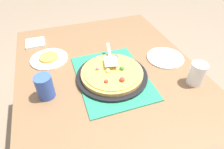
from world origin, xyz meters
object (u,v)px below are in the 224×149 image
(plate_side, at_px, (165,58))
(pizza_server, at_px, (110,56))
(pizza_pan, at_px, (112,75))
(cup_corner, at_px, (197,74))
(pizza, at_px, (112,73))
(plate_near_left, at_px, (49,59))
(napkin_stack, at_px, (35,43))
(served_slice_left, at_px, (49,57))
(cup_near, at_px, (45,87))

(plate_side, distance_m, pizza_server, 0.35)
(pizza_pan, bearing_deg, cup_corner, -114.21)
(pizza, bearing_deg, plate_side, -80.47)
(pizza_pan, relative_size, pizza, 1.15)
(plate_side, xyz_separation_m, pizza_server, (0.03, 0.34, 0.06))
(plate_near_left, relative_size, napkin_stack, 1.83)
(pizza_pan, xyz_separation_m, served_slice_left, (0.28, 0.31, 0.01))
(plate_near_left, xyz_separation_m, napkin_stack, (0.21, 0.07, 0.00))
(cup_corner, bearing_deg, pizza, 65.72)
(pizza_pan, height_order, plate_side, pizza_pan)
(pizza_pan, bearing_deg, pizza, -61.70)
(served_slice_left, height_order, cup_near, cup_near)
(napkin_stack, bearing_deg, cup_near, -175.97)
(plate_near_left, bearing_deg, served_slice_left, 0.00)
(pizza, bearing_deg, pizza_server, -12.26)
(served_slice_left, relative_size, cup_near, 0.92)
(plate_side, relative_size, napkin_stack, 1.83)
(cup_near, bearing_deg, napkin_stack, 4.03)
(pizza_server, bearing_deg, served_slice_left, 61.09)
(cup_near, xyz_separation_m, cup_corner, (-0.15, -0.74, 0.00))
(plate_side, bearing_deg, cup_near, 97.13)
(plate_side, xyz_separation_m, served_slice_left, (0.22, 0.67, 0.01))
(pizza_pan, bearing_deg, napkin_stack, 37.71)
(napkin_stack, bearing_deg, pizza, -142.24)
(pizza_pan, xyz_separation_m, pizza_server, (0.10, -0.02, 0.06))
(plate_near_left, bearing_deg, cup_corner, -122.93)
(cup_near, xyz_separation_m, pizza_server, (0.12, -0.36, 0.01))
(pizza, height_order, cup_corner, cup_corner)
(pizza_server, bearing_deg, pizza, 167.74)
(plate_side, distance_m, served_slice_left, 0.70)
(plate_near_left, height_order, napkin_stack, napkin_stack)
(pizza, bearing_deg, cup_corner, -114.28)
(cup_near, height_order, cup_corner, same)
(pizza_pan, height_order, cup_near, cup_near)
(plate_near_left, height_order, pizza_server, pizza_server)
(cup_corner, relative_size, napkin_stack, 1.00)
(served_slice_left, bearing_deg, pizza_server, -118.91)
(plate_side, relative_size, pizza_server, 0.94)
(pizza, distance_m, plate_side, 0.37)
(napkin_stack, bearing_deg, pizza_server, -134.59)
(pizza, relative_size, cup_near, 2.75)
(pizza, distance_m, plate_near_left, 0.41)
(cup_corner, height_order, pizza_server, cup_corner)
(pizza_server, bearing_deg, plate_side, -95.74)
(pizza, relative_size, plate_near_left, 1.50)
(served_slice_left, xyz_separation_m, cup_near, (-0.30, 0.04, 0.04))
(plate_near_left, distance_m, cup_corner, 0.84)
(cup_near, bearing_deg, pizza_server, -71.36)
(pizza_pan, height_order, napkin_stack, pizza_pan)
(pizza_pan, xyz_separation_m, napkin_stack, (0.49, 0.38, -0.01))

